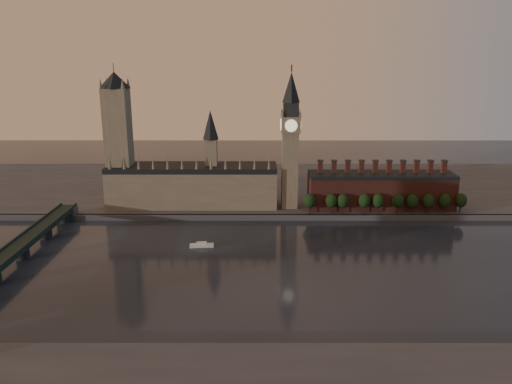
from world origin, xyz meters
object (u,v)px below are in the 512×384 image
at_px(big_ben, 290,139).
at_px(river_boat, 202,245).
at_px(westminster_bridge, 6,260).
at_px(victoria_tower, 118,135).

relative_size(big_ben, river_boat, 6.98).
bearing_deg(westminster_bridge, victoria_tower, 73.44).
height_order(westminster_bridge, river_boat, westminster_bridge).
distance_m(big_ben, westminster_bridge, 205.83).
xyz_separation_m(victoria_tower, river_boat, (69.86, -78.65, -57.93)).
bearing_deg(big_ben, westminster_bridge, -145.67).
bearing_deg(big_ben, victoria_tower, 177.80).
height_order(victoria_tower, big_ben, victoria_tower).
xyz_separation_m(big_ben, river_boat, (-60.14, -73.65, -55.68)).
distance_m(big_ben, river_boat, 110.19).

